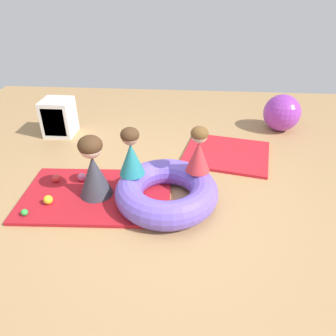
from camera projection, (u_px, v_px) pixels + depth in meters
ground_plane at (164, 199)px, 3.60m from camera, size 8.00×8.00×0.00m
gym_mat_near_right at (226, 154)px, 4.48m from camera, size 1.33×1.22×0.04m
gym_mat_near_left at (97, 195)px, 3.64m from camera, size 1.73×1.14×0.04m
inflatable_cushion at (167, 192)px, 3.47m from camera, size 1.13×1.13×0.31m
child_in_red at (199, 150)px, 3.43m from camera, size 0.36×0.36×0.53m
child_in_teal at (131, 152)px, 3.36m from camera, size 0.32×0.32×0.55m
adult_seated at (93, 167)px, 3.44m from camera, size 0.50×0.50×0.73m
play_ball_red at (56, 178)px, 3.82m from camera, size 0.09×0.09×0.09m
play_ball_yellow at (48, 200)px, 3.45m from camera, size 0.10×0.10×0.10m
play_ball_green at (24, 212)px, 3.29m from camera, size 0.07×0.07×0.07m
play_ball_pink at (82, 177)px, 3.84m from camera, size 0.10×0.10×0.10m
exercise_ball_large at (282, 113)px, 5.07m from camera, size 0.58×0.58×0.58m
storage_cube at (58, 118)px, 4.92m from camera, size 0.44×0.44×0.56m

